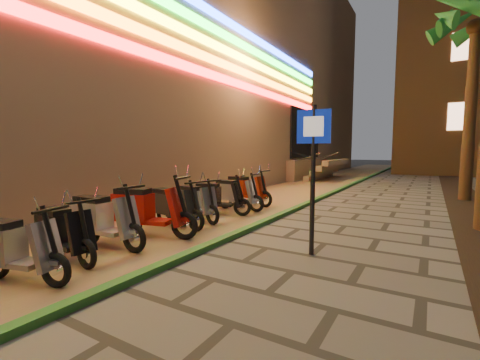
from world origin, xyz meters
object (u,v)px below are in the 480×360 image
Objects in this scene: scooter_7 at (145,210)px; scooter_9 at (195,201)px; scooter_11 at (234,193)px; pedestrian_sign at (313,159)px; scooter_8 at (173,206)px; scooter_5 at (62,232)px; scooter_6 at (102,219)px; scooter_10 at (216,197)px; scooter_4 at (12,248)px; scooter_12 at (244,189)px.

scooter_7 is 1.78m from scooter_9.
scooter_11 reaches higher than scooter_9.
pedestrian_sign reaches higher than scooter_8.
pedestrian_sign is 1.65× the size of scooter_5.
scooter_6 reaches higher than scooter_10.
scooter_6 is at bearing -72.98° from scooter_9.
scooter_11 is (0.03, 0.88, 0.01)m from scooter_10.
scooter_7 is at bearing -102.32° from scooter_10.
scooter_9 is (-0.32, 4.32, 0.01)m from scooter_4.
scooter_4 is at bearing -79.36° from scooter_12.
pedestrian_sign reaches higher than scooter_10.
scooter_5 is at bearing -153.28° from pedestrian_sign.
scooter_6 reaches higher than scooter_8.
scooter_8 is 1.00× the size of scooter_11.
scooter_8 reaches higher than scooter_4.
scooter_12 reaches higher than scooter_8.
scooter_9 is at bearing -81.26° from scooter_12.
scooter_6 reaches higher than scooter_5.
scooter_6 is at bearing 100.57° from scooter_5.
scooter_12 is (-0.05, 2.62, 0.04)m from scooter_9.
pedestrian_sign is at bearing -39.30° from scooter_11.
pedestrian_sign is 4.55m from scooter_11.
scooter_10 is at bearing -90.79° from scooter_11.
scooter_5 is at bearing -81.47° from scooter_12.
scooter_12 is at bearing 87.42° from scooter_6.
scooter_9 is at bearing 96.46° from scooter_8.
scooter_8 reaches higher than scooter_5.
scooter_9 is (0.03, 2.68, -0.04)m from scooter_6.
pedestrian_sign is 4.62m from scooter_4.
scooter_5 is 0.83× the size of scooter_7.
scooter_7 is at bearing -80.03° from scooter_12.
scooter_7 is 4.40m from scooter_12.
scooter_4 is (-3.12, -3.19, -1.17)m from pedestrian_sign.
scooter_7 is (0.17, 0.90, 0.04)m from scooter_6.
scooter_8 is 3.44m from scooter_12.
scooter_4 is 0.95× the size of scooter_8.
scooter_11 is at bearing 74.23° from scooter_10.
scooter_6 is 4.41m from scooter_11.
scooter_7 is at bearing -67.99° from scooter_9.
scooter_10 is at bearing 94.32° from scooter_5.
scooter_10 reaches higher than scooter_5.
scooter_4 is at bearing -86.71° from scooter_11.
scooter_4 is at bearing -77.63° from scooter_8.
scooter_10 is at bearing 85.68° from scooter_6.
pedestrian_sign is at bearing 31.08° from scooter_4.
scooter_11 is at bearing 104.86° from scooter_9.
scooter_10 is at bearing 76.71° from scooter_7.
pedestrian_sign is 5.25m from scooter_12.
scooter_6 is 2.68m from scooter_9.
scooter_5 is 0.90× the size of scooter_6.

